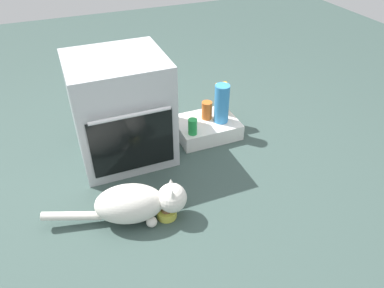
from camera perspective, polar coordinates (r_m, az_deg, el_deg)
name	(u,v)px	position (r m, az deg, el deg)	size (l,w,h in m)	color
ground	(150,193)	(2.33, -6.62, -7.65)	(8.00, 8.00, 0.00)	#384C47
oven	(121,109)	(2.48, -11.17, 5.38)	(0.62, 0.61, 0.73)	#B7BABF
pantry_cabinet	(206,127)	(2.80, 2.28, 2.64)	(0.47, 0.36, 0.12)	white
food_bowl	(167,213)	(2.16, -4.03, -10.79)	(0.12, 0.12, 0.07)	#D1D14C
cat	(137,203)	(2.09, -8.74, -9.20)	(0.81, 0.32, 0.25)	silver
juice_carton	(222,98)	(2.84, 4.71, 7.31)	(0.09, 0.06, 0.24)	orange
sauce_jar	(207,110)	(2.76, 2.37, 5.36)	(0.08, 0.08, 0.14)	#D16023
soda_can	(193,127)	(2.59, 0.10, 2.76)	(0.07, 0.07, 0.12)	green
water_bottle	(222,104)	(2.70, 4.72, 6.38)	(0.11, 0.11, 0.30)	#388CD1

